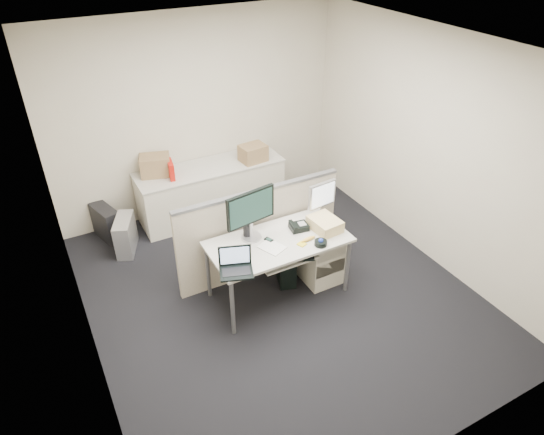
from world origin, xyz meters
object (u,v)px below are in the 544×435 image
laptop (236,263)px  desk_phone (299,227)px  desk (278,245)px  monitor_main (251,215)px

laptop → desk_phone: size_ratio=1.65×
desk → monitor_main: monitor_main is taller
monitor_main → laptop: monitor_main is taller
desk → laptop: (-0.62, -0.28, 0.19)m
monitor_main → laptop: bearing=-139.3°
laptop → desk_phone: 0.99m
monitor_main → desk: bearing=-47.0°
desk → monitor_main: size_ratio=2.63×
monitor_main → desk_phone: (0.53, -0.10, -0.25)m
desk → desk_phone: (0.30, 0.08, 0.10)m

